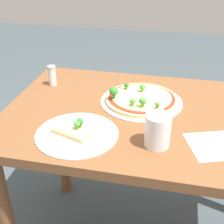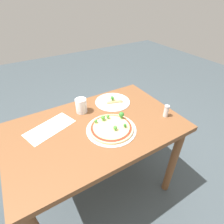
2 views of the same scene
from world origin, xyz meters
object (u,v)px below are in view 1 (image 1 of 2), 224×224
pizza_tray_whole (141,99)px  pizza_tray_slice (76,132)px  drinking_cup (158,131)px  condiment_shaker (52,75)px  dining_table (155,139)px

pizza_tray_whole → pizza_tray_slice: pizza_tray_whole is taller
drinking_cup → condiment_shaker: size_ratio=1.22×
drinking_cup → pizza_tray_whole: bearing=107.6°
condiment_shaker → drinking_cup: bearing=-36.1°
dining_table → condiment_shaker: bearing=161.2°
pizza_tray_whole → condiment_shaker: (-0.41, 0.08, 0.03)m
dining_table → pizza_tray_whole: pizza_tray_whole is taller
pizza_tray_whole → pizza_tray_slice: 0.33m
dining_table → drinking_cup: 0.26m
dining_table → pizza_tray_slice: pizza_tray_slice is taller
condiment_shaker → dining_table: bearing=-18.8°
dining_table → pizza_tray_whole: (-0.07, 0.08, 0.13)m
pizza_tray_whole → drinking_cup: drinking_cup is taller
dining_table → drinking_cup: drinking_cup is taller
pizza_tray_slice → drinking_cup: drinking_cup is taller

